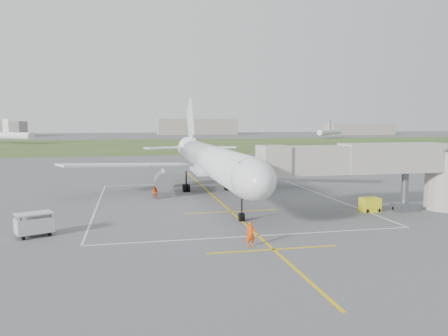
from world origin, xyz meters
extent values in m
plane|color=#505053|center=(0.00, 0.00, 0.00)|extent=(700.00, 700.00, 0.00)
cube|color=#3D5224|center=(0.00, 130.00, 0.01)|extent=(700.00, 120.00, 0.02)
cube|color=#E7B50D|center=(0.00, -5.00, 0.01)|extent=(0.25, 60.00, 0.01)
cube|color=#E7B50D|center=(0.00, -24.00, 0.01)|extent=(10.00, 0.25, 0.01)
cube|color=#E7B50D|center=(0.00, -10.00, 0.01)|extent=(10.00, 0.25, 0.01)
cube|color=silver|center=(0.00, 12.00, 0.01)|extent=(28.00, 0.20, 0.01)
cube|color=silver|center=(0.00, -20.00, 0.01)|extent=(28.00, 0.20, 0.01)
cube|color=silver|center=(-14.00, -4.00, 0.01)|extent=(0.20, 32.00, 0.01)
cube|color=silver|center=(14.00, -4.00, 0.01)|extent=(0.20, 32.00, 0.01)
cylinder|color=white|center=(0.00, 0.00, 4.50)|extent=(3.80, 36.00, 3.80)
ellipsoid|color=white|center=(0.00, -18.00, 4.50)|extent=(3.80, 7.22, 3.80)
cube|color=black|center=(0.00, -18.90, 5.55)|extent=(2.40, 1.60, 0.99)
cone|color=white|center=(0.00, 20.50, 4.90)|extent=(3.80, 6.00, 3.80)
cube|color=white|center=(10.50, 6.00, 3.65)|extent=(17.93, 11.24, 1.23)
cube|color=white|center=(-10.50, 6.00, 3.65)|extent=(17.93, 11.24, 1.23)
cube|color=white|center=(0.00, 3.00, 2.95)|extent=(4.20, 8.00, 0.50)
cube|color=white|center=(0.00, 21.20, 9.20)|extent=(0.30, 7.89, 8.65)
cube|color=white|center=(0.00, 19.00, 6.20)|extent=(0.35, 5.00, 1.20)
cube|color=white|center=(4.20, 20.20, 5.10)|extent=(7.85, 5.03, 0.20)
cube|color=white|center=(-4.20, 20.20, 5.10)|extent=(7.85, 5.03, 0.20)
cylinder|color=slate|center=(6.20, 2.50, 1.90)|extent=(2.30, 4.20, 2.30)
cube|color=white|center=(6.20, 2.20, 2.70)|extent=(0.25, 2.40, 1.20)
cylinder|color=slate|center=(-6.20, 2.50, 1.90)|extent=(2.30, 4.20, 2.30)
cube|color=white|center=(-6.20, 2.20, 2.70)|extent=(0.25, 2.40, 1.20)
cylinder|color=black|center=(0.00, -14.50, 1.30)|extent=(0.18, 0.18, 2.60)
cylinder|color=black|center=(-0.11, -14.50, 0.40)|extent=(0.28, 0.80, 0.80)
cylinder|color=black|center=(0.11, -14.50, 0.40)|extent=(0.28, 0.80, 0.80)
cylinder|color=black|center=(2.90, 4.50, 1.40)|extent=(0.22, 0.22, 2.80)
cylinder|color=black|center=(2.62, 4.15, 0.48)|extent=(0.32, 0.96, 0.96)
cylinder|color=black|center=(3.18, 4.15, 0.48)|extent=(0.32, 0.96, 0.96)
cylinder|color=black|center=(2.62, 4.85, 0.48)|extent=(0.32, 0.96, 0.96)
cylinder|color=black|center=(3.18, 4.85, 0.48)|extent=(0.32, 0.96, 0.96)
cylinder|color=black|center=(-2.90, 4.50, 1.40)|extent=(0.22, 0.22, 2.80)
cylinder|color=black|center=(-3.18, 4.15, 0.48)|extent=(0.32, 0.96, 0.96)
cylinder|color=black|center=(-2.62, 4.15, 0.48)|extent=(0.32, 0.96, 0.96)
cylinder|color=black|center=(-3.18, 4.85, 0.48)|extent=(0.32, 0.96, 0.96)
cylinder|color=black|center=(-2.62, 4.85, 0.48)|extent=(0.32, 0.96, 0.96)
cube|color=#AAA399|center=(7.74, -13.50, 5.60)|extent=(11.09, 2.90, 2.80)
cube|color=#AAA399|center=(16.46, -13.50, 5.70)|extent=(11.09, 3.10, 3.00)
cube|color=#AAA399|center=(3.40, -13.50, 5.60)|extent=(2.60, 3.40, 3.00)
cylinder|color=slate|center=(18.00, -13.50, 2.10)|extent=(0.70, 0.70, 4.20)
cube|color=slate|center=(18.00, -13.50, 0.45)|extent=(2.60, 1.40, 0.90)
cylinder|color=#AAA399|center=(23.00, -13.50, 3.20)|extent=(4.40, 4.40, 6.40)
cylinder|color=slate|center=(23.00, -13.50, 6.60)|extent=(5.00, 5.00, 0.30)
cylinder|color=black|center=(17.00, -13.50, 0.35)|extent=(0.70, 0.30, 0.70)
cylinder|color=black|center=(19.00, -13.50, 0.35)|extent=(0.70, 0.30, 0.70)
cube|color=yellow|center=(14.35, -12.95, 0.74)|extent=(2.02, 1.36, 1.48)
cylinder|color=black|center=(13.69, -13.52, 0.22)|extent=(0.22, 0.44, 0.43)
cylinder|color=black|center=(15.06, -13.46, 0.22)|extent=(0.22, 0.44, 0.43)
cube|color=silver|center=(-18.07, -16.31, 0.96)|extent=(3.27, 2.72, 1.24)
cube|color=silver|center=(-18.07, -16.31, 1.92)|extent=(3.27, 2.72, 0.09)
cylinder|color=black|center=(-18.81, -17.40, 1.19)|extent=(0.09, 0.09, 1.47)
cylinder|color=black|center=(-16.76, -16.46, 1.19)|extent=(0.09, 0.09, 1.47)
cylinder|color=black|center=(-19.38, -16.17, 1.19)|extent=(0.09, 0.09, 1.47)
cylinder|color=black|center=(-17.32, -15.23, 1.19)|extent=(0.09, 0.09, 1.47)
cylinder|color=black|center=(-18.73, -17.30, 0.23)|extent=(0.37, 0.50, 0.45)
cylinder|color=black|center=(-16.89, -16.46, 0.23)|extent=(0.37, 0.50, 0.45)
cylinder|color=black|center=(-19.25, -16.17, 0.23)|extent=(0.37, 0.50, 0.45)
cylinder|color=black|center=(-17.40, -15.33, 0.23)|extent=(0.37, 0.50, 0.45)
imported|color=#FF4808|center=(-1.43, -22.85, 0.93)|extent=(0.72, 0.51, 1.87)
imported|color=#E63707|center=(-7.39, -0.22, 0.80)|extent=(0.91, 0.79, 1.60)
cube|color=gray|center=(40.00, 280.00, 6.00)|extent=(60.00, 20.00, 12.00)
cube|color=gray|center=(160.00, 250.00, 4.00)|extent=(50.00, 18.00, 8.00)
cylinder|color=white|center=(-63.15, 152.02, 3.50)|extent=(26.54, 23.06, 3.20)
cube|color=white|center=(-63.15, 152.02, 8.00)|extent=(3.25, 2.81, 5.50)
cylinder|color=white|center=(106.32, 188.23, 3.50)|extent=(25.36, 24.41, 3.20)
cube|color=white|center=(106.32, 188.23, 8.00)|extent=(3.10, 2.98, 5.50)
camera|label=1|loc=(-10.16, -53.96, 9.37)|focal=35.00mm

